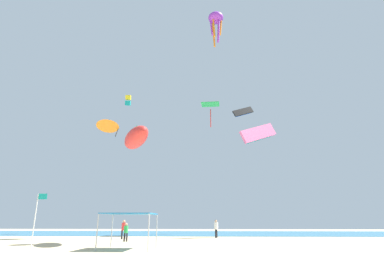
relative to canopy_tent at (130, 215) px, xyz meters
name	(u,v)px	position (x,y,z in m)	size (l,w,h in m)	color
ground	(195,253)	(4.34, -1.41, -2.17)	(110.00, 110.00, 0.10)	#D1BA8C
ocean_strip	(203,233)	(4.34, 27.94, -2.10)	(110.00, 21.17, 0.03)	teal
canopy_tent	(130,215)	(0.00, 0.00, 0.00)	(3.21, 2.99, 2.22)	#B2B2B7
person_near_tent	(126,231)	(-2.23, 7.73, -1.19)	(0.40, 0.38, 1.58)	black
person_leftmost	(216,227)	(5.98, 14.58, -1.01)	(0.45, 0.48, 1.89)	black
person_central	(124,228)	(-3.43, 11.38, -1.03)	(0.49, 0.44, 1.86)	black
banner_flag	(37,216)	(-5.37, -1.64, -0.07)	(0.61, 0.06, 3.38)	silver
kite_parafoil_pink	(258,133)	(11.49, 16.07, 10.07)	(5.02, 3.05, 3.40)	pink
kite_diamond_green	(210,106)	(5.69, 21.10, 15.89)	(2.75, 2.74, 3.68)	green
kite_inflatable_red	(136,138)	(-1.17, 5.20, 6.70)	(4.08, 5.80, 2.07)	red
kite_octopus_purple	(216,20)	(6.28, 7.86, 20.71)	(1.66, 1.66, 3.84)	purple
kite_delta_orange	(108,125)	(-6.50, 12.99, 10.53)	(2.85, 2.86, 2.29)	orange
kite_box_yellow	(128,100)	(-7.97, 25.92, 19.01)	(0.91, 1.06, 1.92)	yellow
kite_parafoil_black	(243,112)	(10.94, 25.51, 16.46)	(3.56, 1.67, 2.24)	black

